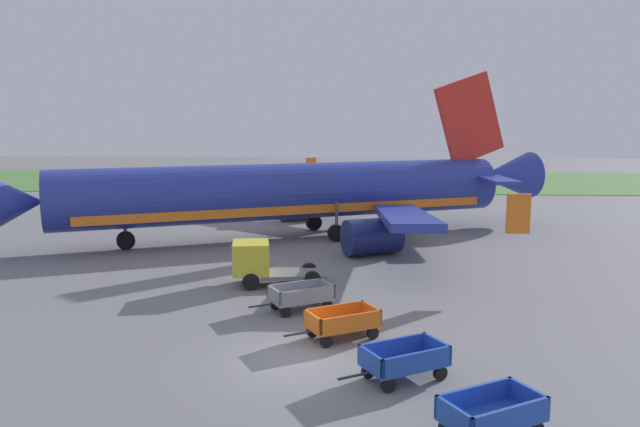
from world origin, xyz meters
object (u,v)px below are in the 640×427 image
baggage_cart_third_in_row (342,322)px  service_truck_beside_carts (261,262)px  airplane (304,192)px  baggage_cart_fourth_in_row (301,296)px  baggage_cart_nearest (491,414)px  baggage_cart_second_in_row (404,360)px

baggage_cart_third_in_row → service_truck_beside_carts: size_ratio=0.75×
airplane → baggage_cart_fourth_in_row: (1.25, -16.06, -2.45)m
airplane → baggage_cart_nearest: airplane is taller
baggage_cart_nearest → baggage_cart_second_in_row: bearing=119.8°
baggage_cart_nearest → baggage_cart_fourth_in_row: (-5.66, 9.93, 0.00)m
airplane → baggage_cart_third_in_row: airplane is taller
baggage_cart_second_in_row → baggage_cart_fourth_in_row: (-3.75, 6.61, 0.00)m
airplane → service_truck_beside_carts: 12.40m
airplane → baggage_cart_nearest: bearing=-75.1°
baggage_cart_nearest → airplane: bearing=104.9°
baggage_cart_second_in_row → baggage_cart_third_in_row: size_ratio=0.99×
baggage_cart_third_in_row → service_truck_beside_carts: bearing=119.9°
baggage_cart_third_in_row → baggage_cart_nearest: bearing=-60.1°
baggage_cart_fourth_in_row → baggage_cart_third_in_row: bearing=-60.7°
baggage_cart_nearest → baggage_cart_second_in_row: (-1.91, 3.33, 0.00)m
baggage_cart_third_in_row → baggage_cart_fourth_in_row: same height
baggage_cart_third_in_row → service_truck_beside_carts: service_truck_beside_carts is taller
baggage_cart_second_in_row → baggage_cart_third_in_row: (-1.97, 3.42, 0.00)m
airplane → service_truck_beside_carts: airplane is taller
baggage_cart_third_in_row → baggage_cart_fourth_in_row: 3.65m
baggage_cart_nearest → baggage_cart_third_in_row: bearing=119.9°
airplane → baggage_cart_third_in_row: 19.64m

